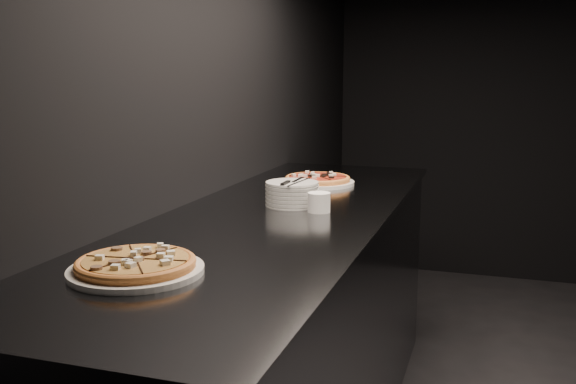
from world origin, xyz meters
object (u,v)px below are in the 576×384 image
(counter, at_px, (279,338))
(pizza_mushroom, at_px, (136,265))
(pizza_tomato, at_px, (318,180))
(plate_stack, at_px, (292,193))
(cutlery, at_px, (293,182))
(ramekin, at_px, (319,202))

(counter, xyz_separation_m, pizza_mushroom, (-0.10, -0.76, 0.48))
(pizza_tomato, bearing_deg, pizza_mushroom, -92.99)
(pizza_tomato, bearing_deg, plate_stack, -85.97)
(pizza_tomato, relative_size, cutlery, 1.66)
(cutlery, bearing_deg, plate_stack, 117.62)
(counter, distance_m, ramekin, 0.51)
(pizza_mushroom, distance_m, pizza_tomato, 1.36)
(counter, distance_m, cutlery, 0.56)
(pizza_mushroom, xyz_separation_m, pizza_tomato, (0.07, 1.36, -0.00))
(cutlery, bearing_deg, pizza_tomato, 94.81)
(pizza_mushroom, bearing_deg, counter, 82.52)
(pizza_mushroom, relative_size, plate_stack, 1.69)
(counter, bearing_deg, pizza_mushroom, -97.48)
(counter, relative_size, pizza_mushroom, 7.55)
(pizza_mushroom, height_order, pizza_tomato, same)
(pizza_mushroom, distance_m, ramekin, 0.84)
(pizza_mushroom, bearing_deg, plate_stack, 83.39)
(pizza_mushroom, xyz_separation_m, plate_stack, (0.10, 0.89, 0.02))
(counter, relative_size, pizza_tomato, 7.28)
(pizza_mushroom, bearing_deg, cutlery, 82.78)
(pizza_tomato, relative_size, plate_stack, 1.75)
(counter, xyz_separation_m, ramekin, (0.13, 0.05, 0.50))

